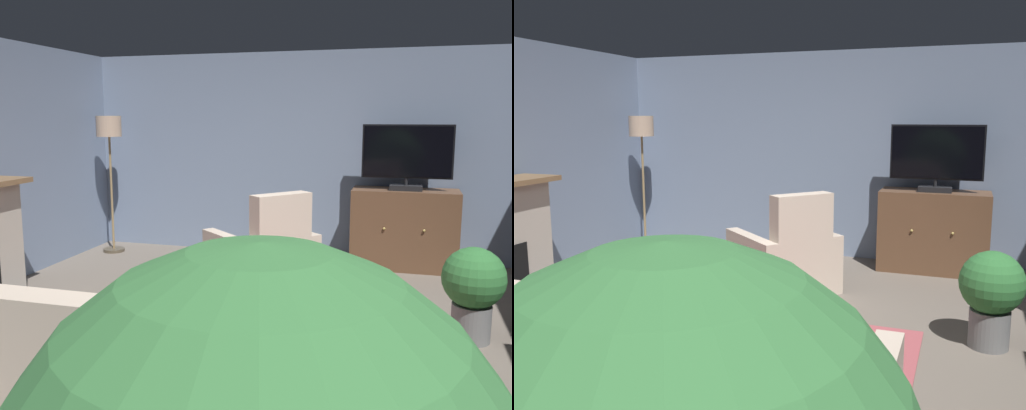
% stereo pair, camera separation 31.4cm
% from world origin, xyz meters
% --- Properties ---
extents(ground_plane, '(6.55, 6.76, 0.04)m').
position_xyz_m(ground_plane, '(0.00, 0.00, -0.02)').
color(ground_plane, '#665B51').
extents(wall_back, '(6.55, 0.10, 2.57)m').
position_xyz_m(wall_back, '(0.00, 3.13, 1.29)').
color(wall_back, slate).
rests_on(wall_back, ground_plane).
extents(rug_central, '(2.66, 2.10, 0.01)m').
position_xyz_m(rug_central, '(-0.17, -0.23, 0.01)').
color(rug_central, '#9E474C').
rests_on(rug_central, ground_plane).
extents(tv_cabinet, '(1.21, 0.55, 0.93)m').
position_xyz_m(tv_cabinet, '(1.10, 2.78, 0.44)').
color(tv_cabinet, '#402A1C').
rests_on(tv_cabinet, ground_plane).
extents(television, '(1.01, 0.20, 0.75)m').
position_xyz_m(television, '(1.10, 2.73, 1.33)').
color(television, black).
rests_on(television, tv_cabinet).
extents(coffee_table, '(0.89, 0.65, 0.46)m').
position_xyz_m(coffee_table, '(-0.12, 0.01, 0.40)').
color(coffee_table, '#4C331E').
rests_on(coffee_table, ground_plane).
extents(tv_remote, '(0.18, 0.09, 0.02)m').
position_xyz_m(tv_remote, '(-0.30, 0.11, 0.47)').
color(tv_remote, black).
rests_on(tv_remote, coffee_table).
extents(folded_newspaper, '(0.35, 0.29, 0.01)m').
position_xyz_m(folded_newspaper, '(-0.15, -0.04, 0.46)').
color(folded_newspaper, silver).
rests_on(folded_newspaper, coffee_table).
extents(sofa_floral, '(2.22, 0.88, 0.92)m').
position_xyz_m(sofa_floral, '(0.03, -1.30, 0.31)').
color(sofa_floral, '#C6B29E').
rests_on(sofa_floral, ground_plane).
extents(armchair_angled_to_table, '(1.26, 1.25, 1.04)m').
position_xyz_m(armchair_angled_to_table, '(-0.28, 1.52, 0.32)').
color(armchair_angled_to_table, '#C6B29E').
rests_on(armchair_angled_to_table, ground_plane).
extents(potted_plant_leafy_by_curtain, '(0.49, 0.49, 0.76)m').
position_xyz_m(potted_plant_leafy_by_curtain, '(1.65, 0.71, 0.45)').
color(potted_plant_leafy_by_curtain, slate).
rests_on(potted_plant_leafy_by_curtain, ground_plane).
extents(cat, '(0.65, 0.29, 0.22)m').
position_xyz_m(cat, '(-1.47, -0.37, 0.11)').
color(cat, tan).
rests_on(cat, ground_plane).
extents(floor_lamp, '(0.32, 0.32, 1.78)m').
position_xyz_m(floor_lamp, '(-2.61, 2.56, 1.45)').
color(floor_lamp, '#4C4233').
rests_on(floor_lamp, ground_plane).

